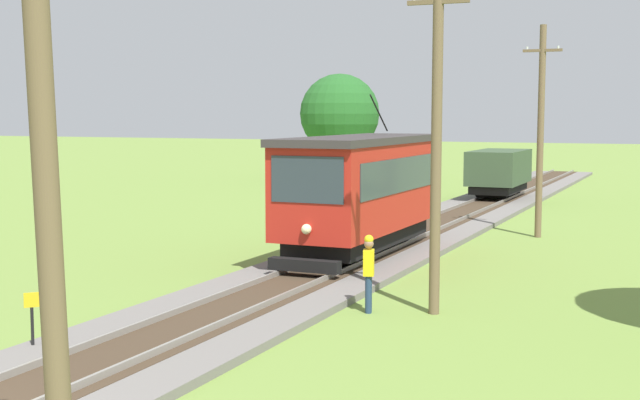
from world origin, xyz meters
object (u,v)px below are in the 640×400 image
(utility_pole_foreground, at_px, (44,148))
(track_worker, at_px, (369,270))
(utility_pole_near_tram, at_px, (436,134))
(utility_pole_mid, at_px, (541,129))
(freight_car, at_px, (499,171))
(tree_right_near, at_px, (340,114))
(red_tram, at_px, (361,189))
(trackside_signal_marker, at_px, (32,319))

(utility_pole_foreground, height_order, track_worker, utility_pole_foreground)
(utility_pole_near_tram, xyz_separation_m, utility_pole_mid, (0.00, 13.58, -0.11))
(freight_car, xyz_separation_m, tree_right_near, (-12.57, 9.12, 2.93))
(red_tram, distance_m, utility_pole_mid, 8.66)
(utility_pole_mid, xyz_separation_m, track_worker, (-1.40, -14.09, -2.96))
(trackside_signal_marker, relative_size, tree_right_near, 0.17)
(tree_right_near, bearing_deg, track_worker, -66.80)
(red_tram, xyz_separation_m, freight_car, (-0.00, 19.94, -0.64))
(freight_car, xyz_separation_m, track_worker, (2.75, -26.63, -0.57))
(track_worker, relative_size, tree_right_near, 0.25)
(utility_pole_mid, distance_m, trackside_signal_marker, 21.04)
(utility_pole_near_tram, distance_m, track_worker, 3.41)
(utility_pole_mid, xyz_separation_m, trackside_signal_marker, (-5.97, -19.91, -3.28))
(utility_pole_foreground, relative_size, tree_right_near, 1.16)
(utility_pole_foreground, xyz_separation_m, utility_pole_near_tram, (0.00, 12.77, -0.16))
(red_tram, distance_m, freight_car, 19.95)
(freight_car, bearing_deg, tree_right_near, 144.04)
(red_tram, relative_size, freight_car, 1.64)
(red_tram, relative_size, tree_right_near, 1.20)
(utility_pole_mid, bearing_deg, trackside_signal_marker, -106.70)
(red_tram, bearing_deg, trackside_signal_marker, -98.29)
(utility_pole_foreground, bearing_deg, track_worker, 96.52)
(freight_car, height_order, trackside_signal_marker, freight_car)
(red_tram, bearing_deg, freight_car, 90.01)
(utility_pole_foreground, distance_m, utility_pole_mid, 26.35)
(utility_pole_mid, relative_size, tree_right_near, 1.08)
(freight_car, relative_size, track_worker, 2.91)
(trackside_signal_marker, bearing_deg, tree_right_near, 104.50)
(red_tram, bearing_deg, tree_right_near, 113.40)
(utility_pole_foreground, distance_m, trackside_signal_marker, 9.47)
(freight_car, distance_m, tree_right_near, 15.81)
(utility_pole_near_tram, height_order, trackside_signal_marker, utility_pole_near_tram)
(track_worker, bearing_deg, trackside_signal_marker, -145.65)
(utility_pole_mid, height_order, tree_right_near, utility_pole_mid)
(utility_pole_mid, relative_size, trackside_signal_marker, 6.52)
(utility_pole_foreground, height_order, utility_pole_near_tram, utility_pole_foreground)
(utility_pole_near_tram, bearing_deg, utility_pole_foreground, -90.00)
(red_tram, height_order, utility_pole_near_tram, utility_pole_near_tram)
(red_tram, relative_size, utility_pole_mid, 1.11)
(red_tram, relative_size, utility_pole_near_tram, 1.08)
(track_worker, bearing_deg, tree_right_near, 95.70)
(track_worker, bearing_deg, utility_pole_foreground, -100.99)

